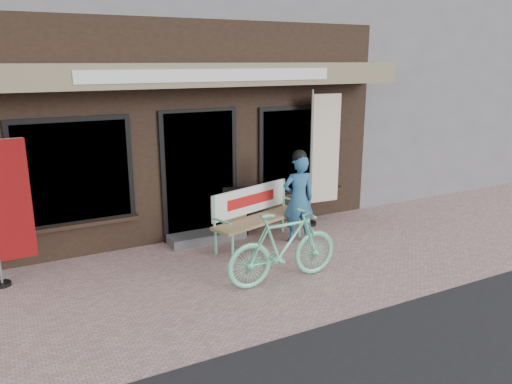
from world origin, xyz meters
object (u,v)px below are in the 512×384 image
person (299,197)px  bicycle (283,247)px  bench (256,211)px  nobori_cream (323,156)px  nobori_red (10,209)px  menu_stand (236,211)px

person → bicycle: (-1.03, -1.24, -0.26)m
bench → nobori_cream: size_ratio=0.73×
person → nobori_red: bearing=-174.4°
nobori_cream → menu_stand: (-1.71, 0.12, -0.83)m
bench → bicycle: size_ratio=1.07×
nobori_red → person: bearing=-7.7°
bench → person: bearing=-36.6°
menu_stand → bicycle: bearing=-78.1°
bench → person: size_ratio=1.16×
person → bicycle: person is taller
person → bicycle: size_ratio=0.93×
bicycle → menu_stand: (0.22, 1.97, -0.06)m
nobori_red → nobori_cream: nobori_cream is taller
bench → menu_stand: bearing=87.4°
bicycle → nobori_red: (-3.24, 1.66, 0.56)m
nobori_red → nobori_cream: size_ratio=0.83×
bench → nobori_red: size_ratio=0.88×
bicycle → nobori_cream: size_ratio=0.68×
person → nobori_cream: 1.20m
nobori_red → menu_stand: nobori_red is taller
bicycle → menu_stand: 1.99m
bench → bicycle: (-0.35, -1.48, -0.05)m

